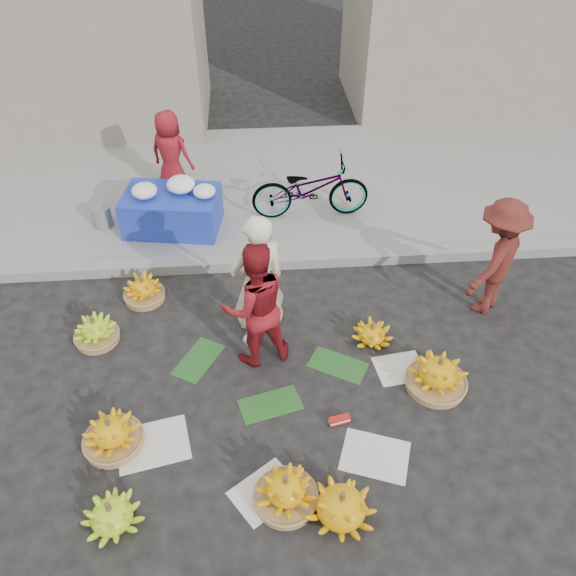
{
  "coord_description": "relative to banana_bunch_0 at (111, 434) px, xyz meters",
  "views": [
    {
      "loc": [
        -0.19,
        -3.92,
        4.88
      ],
      "look_at": [
        0.17,
        0.89,
        0.7
      ],
      "focal_mm": 35.0,
      "sensor_mm": 36.0,
      "label": 1
    }
  ],
  "objects": [
    {
      "name": "banana_bunch_0",
      "position": [
        0.0,
        0.0,
        0.0
      ],
      "size": [
        0.63,
        0.63,
        0.41
      ],
      "rotation": [
        0.0,
        0.0,
        0.28
      ],
      "color": "olive",
      "rests_on": "ground"
    },
    {
      "name": "banana_bunch_1",
      "position": [
        0.13,
        -0.83,
        -0.03
      ],
      "size": [
        0.56,
        0.56,
        0.33
      ],
      "rotation": [
        0.0,
        0.0,
        -0.09
      ],
      "color": "#8AC71C",
      "rests_on": "ground"
    },
    {
      "name": "ground",
      "position": [
        1.69,
        0.57,
        -0.17
      ],
      "size": [
        80.0,
        80.0,
        0.0
      ],
      "primitive_type": "plane",
      "color": "black",
      "rests_on": "ground"
    },
    {
      "name": "sidewalk",
      "position": [
        1.69,
        4.87,
        -0.11
      ],
      "size": [
        40.0,
        4.0,
        0.12
      ],
      "primitive_type": "cube",
      "color": "gray",
      "rests_on": "ground"
    },
    {
      "name": "flower_table",
      "position": [
        0.35,
        3.63,
        0.27
      ],
      "size": [
        1.45,
        1.03,
        0.78
      ],
      "rotation": [
        0.0,
        0.0,
        -0.15
      ],
      "color": "#192CA6",
      "rests_on": "sidewalk"
    },
    {
      "name": "banana_bunch_6",
      "position": [
        -0.43,
        1.48,
        -0.02
      ],
      "size": [
        0.51,
        0.51,
        0.38
      ],
      "rotation": [
        0.0,
        0.0,
        -0.16
      ],
      "color": "olive",
      "rests_on": "ground"
    },
    {
      "name": "grey_bucket",
      "position": [
        -0.71,
        3.75,
        0.1
      ],
      "size": [
        0.28,
        0.28,
        0.31
      ],
      "primitive_type": "cylinder",
      "color": "slate",
      "rests_on": "sidewalk"
    },
    {
      "name": "vendor_red",
      "position": [
        1.47,
        1.09,
        0.61
      ],
      "size": [
        0.9,
        0.78,
        1.57
      ],
      "primitive_type": "imported",
      "rotation": [
        0.0,
        0.0,
        3.41
      ],
      "color": "maroon",
      "rests_on": "ground"
    },
    {
      "name": "banana_bunch_4",
      "position": [
        3.42,
        0.49,
        0.02
      ],
      "size": [
        0.66,
        0.66,
        0.45
      ],
      "rotation": [
        0.0,
        0.0,
        -0.09
      ],
      "color": "olive",
      "rests_on": "ground"
    },
    {
      "name": "banana_leaves",
      "position": [
        1.59,
        0.77,
        -0.17
      ],
      "size": [
        2.0,
        1.0,
        0.0
      ],
      "primitive_type": null,
      "color": "#194A18",
      "rests_on": "ground"
    },
    {
      "name": "man_striped",
      "position": [
        4.36,
        1.71,
        0.61
      ],
      "size": [
        1.13,
        1.12,
        1.56
      ],
      "primitive_type": "imported",
      "rotation": [
        0.0,
        0.0,
        3.91
      ],
      "color": "maroon",
      "rests_on": "ground"
    },
    {
      "name": "banana_bunch_2",
      "position": [
        1.67,
        -0.73,
        -0.0
      ],
      "size": [
        0.62,
        0.62,
        0.41
      ],
      "rotation": [
        0.0,
        0.0,
        0.28
      ],
      "color": "olive",
      "rests_on": "ground"
    },
    {
      "name": "banana_bunch_5",
      "position": [
        2.84,
        1.22,
        -0.05
      ],
      "size": [
        0.56,
        0.56,
        0.29
      ],
      "rotation": [
        0.0,
        0.0,
        0.37
      ],
      "color": "#EDAE0B",
      "rests_on": "ground"
    },
    {
      "name": "newspaper_scatter",
      "position": [
        1.69,
        -0.23,
        -0.17
      ],
      "size": [
        3.2,
        1.8,
        0.0
      ],
      "primitive_type": null,
      "color": "silver",
      "rests_on": "ground"
    },
    {
      "name": "banana_bunch_3",
      "position": [
        2.16,
        -0.92,
        -0.0
      ],
      "size": [
        0.65,
        0.65,
        0.39
      ],
      "rotation": [
        0.0,
        0.0,
        -0.05
      ],
      "color": "#EDAE0B",
      "rests_on": "ground"
    },
    {
      "name": "curb",
      "position": [
        1.69,
        2.77,
        -0.1
      ],
      "size": [
        40.0,
        0.25,
        0.15
      ],
      "primitive_type": "cube",
      "color": "gray",
      "rests_on": "ground"
    },
    {
      "name": "incense_stack",
      "position": [
        2.29,
        0.08,
        -0.12
      ],
      "size": [
        0.23,
        0.12,
        0.09
      ],
      "primitive_type": "cube",
      "rotation": [
        0.0,
        0.0,
        0.23
      ],
      "color": "red",
      "rests_on": "ground"
    },
    {
      "name": "banana_bunch_7",
      "position": [
        0.05,
        2.18,
        -0.02
      ],
      "size": [
        0.54,
        0.54,
        0.37
      ],
      "rotation": [
        0.0,
        0.0,
        -0.34
      ],
      "color": "olive",
      "rests_on": "ground"
    },
    {
      "name": "bicycle",
      "position": [
        2.37,
        3.8,
        0.4
      ],
      "size": [
        0.66,
        1.76,
        0.92
      ],
      "primitive_type": "imported",
      "rotation": [
        0.0,
        0.0,
        1.6
      ],
      "color": "gray",
      "rests_on": "sidewalk"
    },
    {
      "name": "building_left",
      "position": [
        -2.31,
        7.77,
        1.83
      ],
      "size": [
        6.0,
        3.0,
        4.0
      ],
      "primitive_type": "cube",
      "color": "gray",
      "rests_on": "sidewalk"
    },
    {
      "name": "basket_spare",
      "position": [
        1.53,
        1.73,
        -0.14
      ],
      "size": [
        0.68,
        0.68,
        0.06
      ],
      "primitive_type": "cylinder",
      "rotation": [
        0.0,
        0.0,
        -0.28
      ],
      "color": "olive",
      "rests_on": "ground"
    },
    {
      "name": "flower_vendor",
      "position": [
        0.29,
        4.6,
        0.63
      ],
      "size": [
        0.79,
        0.67,
        1.37
      ],
      "primitive_type": "imported",
      "rotation": [
        0.0,
        0.0,
        2.73
      ],
      "color": "maroon",
      "rests_on": "sidewalk"
    },
    {
      "name": "vendor_cream",
      "position": [
        1.52,
        1.34,
        0.71
      ],
      "size": [
        0.76,
        0.64,
        1.76
      ],
      "primitive_type": "imported",
      "rotation": [
        0.0,
        0.0,
        3.55
      ],
      "color": "#F1E9CA",
      "rests_on": "ground"
    }
  ]
}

